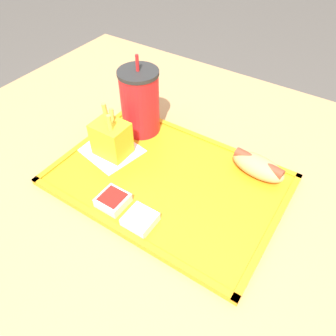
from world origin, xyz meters
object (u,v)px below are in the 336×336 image
fries_carton (111,138)px  sauce_cup_mayo (140,219)px  hot_dog_far (258,166)px  sauce_cup_ketchup (113,200)px  soda_cup (140,102)px

fries_carton → sauce_cup_mayo: (0.16, -0.12, -0.03)m
fries_carton → sauce_cup_mayo: 0.20m
hot_dog_far → sauce_cup_ketchup: bearing=-131.0°
soda_cup → fries_carton: 0.11m
soda_cup → sauce_cup_ketchup: 0.24m
fries_carton → sauce_cup_ketchup: (0.09, -0.11, -0.03)m
fries_carton → sauce_cup_ketchup: bearing=-50.0°
soda_cup → hot_dog_far: (0.28, 0.01, -0.05)m
hot_dog_far → sauce_cup_mayo: hot_dog_far is taller
soda_cup → hot_dog_far: size_ratio=1.55×
sauce_cup_ketchup → hot_dog_far: bearing=49.0°
sauce_cup_mayo → sauce_cup_ketchup: 0.07m
hot_dog_far → fries_carton: 0.31m
hot_dog_far → fries_carton: (-0.29, -0.11, 0.02)m
sauce_cup_mayo → sauce_cup_ketchup: bearing=173.6°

